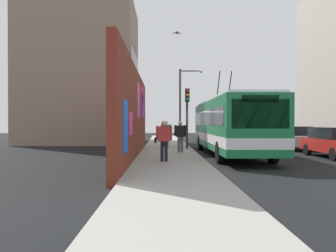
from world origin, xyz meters
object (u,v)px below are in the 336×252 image
Objects in this scene: traffic_light at (187,108)px; parked_car_champagne at (247,132)px; city_bus at (229,124)px; street_lamp at (183,100)px; pedestrian_at_curb at (180,134)px; parked_car_red at (334,142)px; pedestrian_near_wall at (164,137)px; pedestrian_midblock at (166,131)px; parked_car_silver at (293,137)px; parked_car_black at (265,134)px.

parked_car_champagne is at bearing -28.76° from traffic_light.
street_lamp is (9.35, 2.01, 2.01)m from city_bus.
traffic_light reaches higher than pedestrian_at_curb.
city_bus is 5.44m from parked_car_red.
pedestrian_near_wall is 7.30m from traffic_light.
pedestrian_near_wall is at bearing 168.10° from pedestrian_at_curb.
traffic_light is 6.59m from street_lamp.
traffic_light is at bearing -12.40° from pedestrian_near_wall.
parked_car_champagne is 14.54m from pedestrian_midblock.
city_bus reaches higher than pedestrian_near_wall.
street_lamp is at bearing 12.13° from city_bus.
parked_car_silver is at bearing -65.05° from pedestrian_at_curb.
pedestrian_at_curb is at bearing 175.44° from street_lamp.
traffic_light is (-13.39, 7.35, 1.95)m from parked_car_champagne.
parked_car_silver is 2.66× the size of pedestrian_midblock.
street_lamp reaches higher than pedestrian_midblock.
parked_car_silver is 8.74m from pedestrian_at_curb.
pedestrian_at_curb is at bearing -169.57° from pedestrian_midblock.
parked_car_black is at bearing -83.72° from street_lamp.
pedestrian_at_curb is at bearing 140.86° from parked_car_black.
pedestrian_near_wall is at bearing 148.12° from parked_car_black.
parked_car_silver is 12.11m from pedestrian_near_wall.
city_bus is 6.68m from parked_car_silver.
city_bus is at bearing 162.22° from parked_car_champagne.
parked_car_black is 0.77× the size of street_lamp.
parked_car_champagne is (6.07, 0.00, -0.00)m from parked_car_black.
parked_car_black is 1.08× the size of parked_car_champagne.
parked_car_red is at bearing 180.00° from parked_car_silver.
traffic_light is (-1.27, 7.35, 1.94)m from parked_car_silver.
city_bus is 6.68× the size of pedestrian_near_wall.
parked_car_black is (6.05, 0.00, 0.00)m from parked_car_silver.
street_lamp reaches higher than parked_car_red.
city_bus reaches higher than parked_car_red.
street_lamp is at bearing -17.19° from pedestrian_midblock.
pedestrian_near_wall is (-20.35, 8.88, 0.35)m from parked_car_champagne.
parked_car_red is (-1.34, -5.20, -0.90)m from city_bus.
parked_car_champagne is 15.40m from traffic_light.
traffic_light reaches higher than parked_car_silver.
city_bus is 3.70m from traffic_light.
pedestrian_midblock is 8.71m from pedestrian_near_wall.
traffic_light is (2.83, 2.15, 1.04)m from city_bus.
parked_car_black is 6.07m from parked_car_champagne.
pedestrian_near_wall is (-8.23, 8.88, 0.35)m from parked_car_silver.
street_lamp reaches higher than pedestrian_at_curb.
city_bus reaches higher than pedestrian_midblock.
pedestrian_midblock is at bearing 55.77° from parked_car_red.
pedestrian_at_curb is 4.23m from pedestrian_midblock.
pedestrian_near_wall is (-2.79, 8.88, 0.35)m from parked_car_red.
street_lamp reaches higher than parked_car_silver.
pedestrian_near_wall is at bearing 172.94° from street_lamp.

